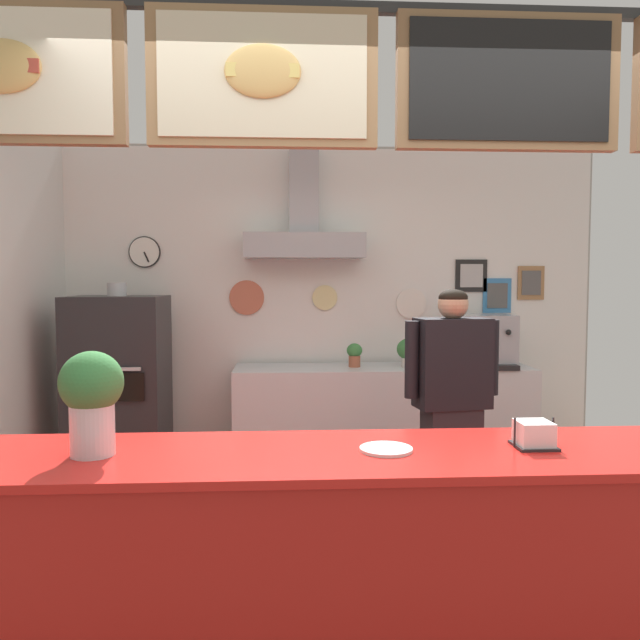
# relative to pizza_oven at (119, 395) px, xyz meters

# --- Properties ---
(back_wall_assembly) EXTENTS (4.55, 3.09, 2.75)m
(back_wall_assembly) POSITION_rel_pizza_oven_xyz_m (1.63, 0.45, 0.73)
(back_wall_assembly) COLOR #9E9E99
(back_wall_assembly) RESTS_ON ground_plane
(service_counter) EXTENTS (3.65, 0.64, 1.01)m
(service_counter) POSITION_rel_pizza_oven_xyz_m (1.64, -2.52, -0.25)
(service_counter) COLOR red
(service_counter) RESTS_ON ground_plane
(back_prep_counter) EXTENTS (2.40, 0.57, 0.92)m
(back_prep_counter) POSITION_rel_pizza_oven_xyz_m (2.05, 0.26, -0.30)
(back_prep_counter) COLOR silver
(back_prep_counter) RESTS_ON ground_plane
(pizza_oven) EXTENTS (0.69, 0.64, 1.60)m
(pizza_oven) POSITION_rel_pizza_oven_xyz_m (0.00, 0.00, 0.00)
(pizza_oven) COLOR #232326
(pizza_oven) RESTS_ON ground_plane
(shop_worker) EXTENTS (0.58, 0.28, 1.57)m
(shop_worker) POSITION_rel_pizza_oven_xyz_m (2.23, -1.14, 0.08)
(shop_worker) COLOR #232328
(shop_worker) RESTS_ON ground_plane
(espresso_machine) EXTENTS (0.48, 0.47, 0.42)m
(espresso_machine) POSITION_rel_pizza_oven_xyz_m (2.85, 0.23, 0.37)
(espresso_machine) COLOR #A3A5AD
(espresso_machine) RESTS_ON back_prep_counter
(potted_thyme) EXTENTS (0.13, 0.13, 0.19)m
(potted_thyme) POSITION_rel_pizza_oven_xyz_m (1.81, 0.26, 0.27)
(potted_thyme) COLOR #9E563D
(potted_thyme) RESTS_ON back_prep_counter
(potted_basil) EXTENTS (0.19, 0.19, 0.23)m
(potted_basil) POSITION_rel_pizza_oven_xyz_m (2.25, 0.22, 0.30)
(potted_basil) COLOR beige
(potted_basil) RESTS_ON back_prep_counter
(napkin_holder) EXTENTS (0.15, 0.14, 0.11)m
(napkin_holder) POSITION_rel_pizza_oven_xyz_m (2.16, -2.50, 0.30)
(napkin_holder) COLOR #262628
(napkin_holder) RESTS_ON service_counter
(condiment_plate) EXTENTS (0.19, 0.19, 0.01)m
(condiment_plate) POSITION_rel_pizza_oven_xyz_m (1.61, -2.52, 0.26)
(condiment_plate) COLOR white
(condiment_plate) RESTS_ON service_counter
(basil_vase) EXTENTS (0.22, 0.22, 0.37)m
(basil_vase) POSITION_rel_pizza_oven_xyz_m (0.57, -2.52, 0.45)
(basil_vase) COLOR silver
(basil_vase) RESTS_ON service_counter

